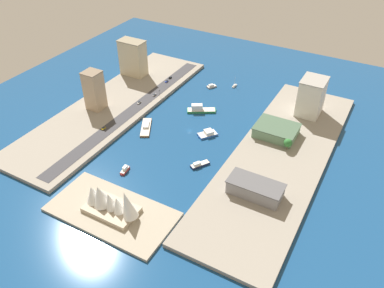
{
  "coord_description": "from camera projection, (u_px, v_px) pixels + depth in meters",
  "views": [
    {
      "loc": [
        -140.93,
        248.46,
        197.3
      ],
      "look_at": [
        -14.5,
        21.12,
        3.95
      ],
      "focal_mm": 36.54,
      "sensor_mm": 36.0,
      "label": 1
    }
  ],
  "objects": [
    {
      "name": "taxi_yellow_cab",
      "position": [
        104.0,
        128.0,
        342.51
      ],
      "size": [
        1.87,
        4.46,
        1.61
      ],
      "color": "black",
      "rests_on": "road_strip"
    },
    {
      "name": "hotel_broad_white",
      "position": [
        311.0,
        97.0,
        353.92
      ],
      "size": [
        21.39,
        25.63,
        34.76
      ],
      "color": "silver",
      "rests_on": "quay_west"
    },
    {
      "name": "patrol_launch_navy",
      "position": [
        200.0,
        164.0,
        306.95
      ],
      "size": [
        12.49,
        16.12,
        3.87
      ],
      "color": "#1E284C",
      "rests_on": "ground_plane"
    },
    {
      "name": "sailboat_small_white",
      "position": [
        235.0,
        86.0,
        411.95
      ],
      "size": [
        2.52,
        8.71,
        12.06
      ],
      "color": "white",
      "rests_on": "ground_plane"
    },
    {
      "name": "van_white",
      "position": [
        139.0,
        102.0,
        378.06
      ],
      "size": [
        2.15,
        4.83,
        1.64
      ],
      "color": "black",
      "rests_on": "road_strip"
    },
    {
      "name": "yacht_sleek_gray",
      "position": [
        212.0,
        86.0,
        410.61
      ],
      "size": [
        9.59,
        10.95,
        3.34
      ],
      "color": "#999EA3",
      "rests_on": "ground_plane"
    },
    {
      "name": "barge_flat_brown",
      "position": [
        146.0,
        127.0,
        349.47
      ],
      "size": [
        21.0,
        29.16,
        3.41
      ],
      "color": "brown",
      "rests_on": "ground_plane"
    },
    {
      "name": "quay_west",
      "position": [
        280.0,
        157.0,
        313.48
      ],
      "size": [
        70.0,
        240.0,
        3.2
      ],
      "primitive_type": "cube",
      "color": "gray",
      "rests_on": "ground_plane"
    },
    {
      "name": "ground_plane",
      "position": [
        189.0,
        130.0,
        346.95
      ],
      "size": [
        440.0,
        440.0,
        0.0
      ],
      "primitive_type": "plane",
      "color": "navy"
    },
    {
      "name": "ferry_green_doubledeck",
      "position": [
        200.0,
        109.0,
        371.25
      ],
      "size": [
        27.41,
        20.51,
        7.42
      ],
      "color": "#2D8C4C",
      "rests_on": "ground_plane"
    },
    {
      "name": "peninsula_point",
      "position": [
        112.0,
        212.0,
        266.69
      ],
      "size": [
        87.84,
        44.32,
        2.0
      ],
      "primitive_type": "cube",
      "color": "#A89E89",
      "rests_on": "ground_plane"
    },
    {
      "name": "traffic_light_waterfront",
      "position": [
        159.0,
        92.0,
        387.46
      ],
      "size": [
        0.36,
        0.36,
        6.5
      ],
      "color": "black",
      "rests_on": "quay_east"
    },
    {
      "name": "opera_landmark",
      "position": [
        109.0,
        201.0,
        261.3
      ],
      "size": [
        43.28,
        21.49,
        24.06
      ],
      "color": "#BCAD93",
      "rests_on": "peninsula_point"
    },
    {
      "name": "hatchback_blue",
      "position": [
        167.0,
        81.0,
        413.4
      ],
      "size": [
        2.04,
        4.36,
        1.67
      ],
      "color": "black",
      "rests_on": "road_strip"
    },
    {
      "name": "catamaran_blue",
      "position": [
        208.0,
        134.0,
        340.12
      ],
      "size": [
        17.16,
        18.67,
        4.67
      ],
      "color": "blue",
      "rests_on": "ground_plane"
    },
    {
      "name": "suv_black",
      "position": [
        170.0,
        78.0,
        420.19
      ],
      "size": [
        1.92,
        4.42,
        1.67
      ],
      "color": "black",
      "rests_on": "road_strip"
    },
    {
      "name": "park_tree_cluster",
      "position": [
        286.0,
        141.0,
        317.66
      ],
      "size": [
        14.74,
        14.0,
        10.19
      ],
      "color": "brown",
      "rests_on": "quay_west"
    },
    {
      "name": "tugboat_red",
      "position": [
        125.0,
        170.0,
        301.13
      ],
      "size": [
        5.23,
        11.67,
        4.44
      ],
      "color": "red",
      "rests_on": "ground_plane"
    },
    {
      "name": "quay_east",
      "position": [
        114.0,
        105.0,
        378.51
      ],
      "size": [
        70.0,
        240.0,
        3.2
      ],
      "primitive_type": "cube",
      "color": "gray",
      "rests_on": "ground_plane"
    },
    {
      "name": "warehouse_low_gray",
      "position": [
        255.0,
        188.0,
        274.2
      ],
      "size": [
        39.24,
        18.37,
        10.78
      ],
      "color": "gray",
      "rests_on": "quay_west"
    },
    {
      "name": "office_block_beige",
      "position": [
        133.0,
        58.0,
        417.69
      ],
      "size": [
        28.01,
        16.31,
        38.19
      ],
      "color": "#C6B793",
      "rests_on": "quay_east"
    },
    {
      "name": "terminal_long_green",
      "position": [
        276.0,
        130.0,
        333.22
      ],
      "size": [
        35.56,
        28.11,
        9.21
      ],
      "color": "slate",
      "rests_on": "quay_west"
    },
    {
      "name": "sedan_silver",
      "position": [
        155.0,
        95.0,
        390.2
      ],
      "size": [
        1.93,
        5.14,
        1.48
      ],
      "color": "black",
      "rests_on": "road_strip"
    },
    {
      "name": "apartment_midrise_tan",
      "position": [
        94.0,
        90.0,
        361.25
      ],
      "size": [
        15.59,
        15.19,
        37.22
      ],
      "color": "tan",
      "rests_on": "quay_east"
    },
    {
      "name": "road_strip",
      "position": [
        133.0,
        110.0,
        368.77
      ],
      "size": [
        12.86,
        228.0,
        0.15
      ],
      "primitive_type": "cube",
      "color": "#38383D",
      "rests_on": "quay_east"
    }
  ]
}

